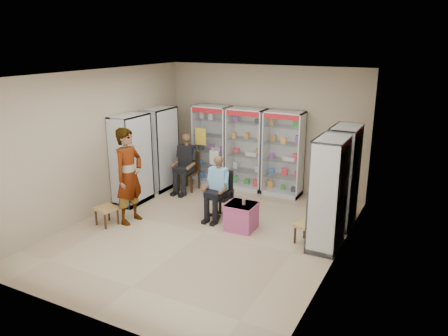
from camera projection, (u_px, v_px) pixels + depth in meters
The scene contains 18 objects.
floor at pixel (203, 232), 8.41m from camera, with size 6.00×6.00×0.00m, color tan.
room_shell at pixel (202, 132), 7.84m from camera, with size 5.02×6.02×3.01m.
cabinet_back_left at pixel (212, 145), 11.02m from camera, with size 0.90×0.50×2.00m, color #B7BABF.
cabinet_back_mid at pixel (246, 149), 10.60m from camera, with size 0.90×0.50×2.00m, color #A5A8AC.
cabinet_back_right at pixel (283, 154), 10.18m from camera, with size 0.90×0.50×2.00m, color silver.
cabinet_right_far at pixel (343, 177), 8.51m from camera, with size 0.50×0.90×2.00m, color silver.
cabinet_right_near at pixel (328, 194), 7.57m from camera, with size 0.50×0.90×2.00m, color #B3B7BB.
cabinet_left_far at pixel (160, 149), 10.63m from camera, with size 0.50×0.90×2.00m, color silver.
cabinet_left_near at pixel (131, 160), 9.70m from camera, with size 0.50×0.90×2.00m, color silver.
wooden_chair at pixel (189, 171), 10.66m from camera, with size 0.42×0.42×0.94m, color black.
seated_customer at pixel (188, 164), 10.56m from camera, with size 0.44×0.60×1.34m, color black, non-canonical shape.
office_chair at pixel (220, 194), 9.05m from camera, with size 0.53×0.53×0.98m, color black.
seated_shopkeeper at pixel (219, 189), 8.97m from camera, with size 0.41×0.57×1.24m, color #618CC0, non-canonical shape.
pink_trunk at pixel (241, 216), 8.50m from camera, with size 0.54×0.52×0.52m, color #B4487F.
tea_glass at pixel (244, 202), 8.38m from camera, with size 0.07×0.07×0.10m, color #5B1807.
woven_stool_a at pixel (307, 234), 7.92m from camera, with size 0.38×0.38×0.38m, color #A37C44.
woven_stool_b at pixel (107, 216), 8.72m from camera, with size 0.38×0.38×0.38m, color #92613D.
standing_man at pixel (129, 176), 8.65m from camera, with size 0.71×0.46×1.94m, color #99989B.
Camera 1 is at (3.88, -6.66, 3.61)m, focal length 35.00 mm.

